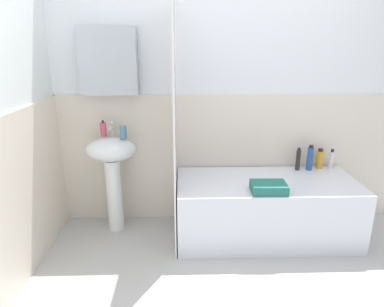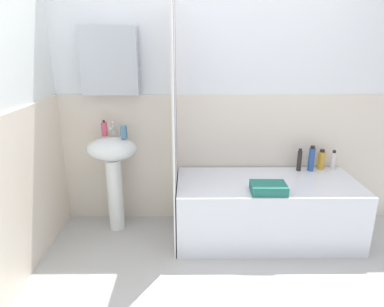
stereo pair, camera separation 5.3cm
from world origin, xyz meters
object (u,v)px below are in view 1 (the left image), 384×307
Objects in this scene: sink at (112,164)px; soap_dispenser at (103,129)px; bathtub at (265,208)px; lotion_bottle at (298,160)px; toothbrush_cup at (123,132)px; shampoo_bottle at (320,159)px; conditioner_bottle at (310,158)px; towel_folded at (269,187)px; body_wash_bottle at (331,160)px.

sink is 6.05× the size of soap_dispenser.
lotion_bottle is at bearing 36.88° from bathtub.
toothbrush_cup is 0.56× the size of shampoo_bottle.
sink is 0.31m from toothbrush_cup.
conditioner_bottle is (-0.11, -0.04, 0.02)m from shampoo_bottle.
sink is at bearing 175.76° from toothbrush_cup.
lotion_bottle is 0.63m from towel_folded.
toothbrush_cup is 1.81m from shampoo_bottle.
soap_dispenser reaches higher than conditioner_bottle.
soap_dispenser is at bearing 170.73° from bathtub.
lotion_bottle reaches higher than body_wash_bottle.
towel_folded is at bearing -128.39° from lotion_bottle.
toothbrush_cup is (0.11, -0.01, 0.28)m from sink.
conditioner_bottle is at bearing 2.99° from sink.
toothbrush_cup is at bearing -175.40° from shampoo_bottle.
bathtub is at bearing -6.75° from sink.
lotion_bottle is (-0.11, 0.00, -0.01)m from conditioner_bottle.
body_wash_bottle is 0.32m from lotion_bottle.
toothbrush_cup is 0.07× the size of bathtub.
soap_dispenser is 0.09× the size of bathtub.
body_wash_bottle is 0.22m from conditioner_bottle.
toothbrush_cup is at bearing -4.24° from sink.
toothbrush_cup is at bearing -23.51° from soap_dispenser.
conditioner_bottle is (1.85, 0.02, -0.29)m from soap_dispenser.
sink is 3.17× the size of towel_folded.
soap_dispenser reaches higher than bathtub.
sink is 0.57× the size of bathtub.
soap_dispenser reaches higher than toothbrush_cup.
toothbrush_cup is at bearing -176.53° from conditioner_bottle.
towel_folded is at bearing -16.95° from sink.
soap_dispenser is 0.78× the size of body_wash_bottle.
soap_dispenser reaches higher than lotion_bottle.
bathtub is 8.28× the size of body_wash_bottle.
sink is 2.00m from body_wash_bottle.
body_wash_bottle is (0.66, 0.28, 0.35)m from bathtub.
body_wash_bottle is at bearing 23.26° from bathtub.
toothbrush_cup is 0.39× the size of towel_folded.
towel_folded is (1.29, -0.39, -0.07)m from sink.
towel_folded is at bearing -143.86° from body_wash_bottle.
body_wash_bottle is at bearing 1.55° from soap_dispenser.
soap_dispenser is 1.48m from towel_folded.
bathtub is (1.22, -0.15, -0.66)m from toothbrush_cup.
lotion_bottle is at bearing 3.86° from toothbrush_cup.
conditioner_bottle is at bearing -2.08° from lotion_bottle.
toothbrush_cup is at bearing 161.89° from towel_folded.
soap_dispenser is (-0.07, 0.07, 0.29)m from sink.
lotion_bottle reaches higher than towel_folded.
body_wash_bottle is at bearing 36.14° from towel_folded.
lotion_bottle is (-0.22, -0.04, 0.01)m from shampoo_bottle.
bathtub is at bearing -150.70° from conditioner_bottle.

